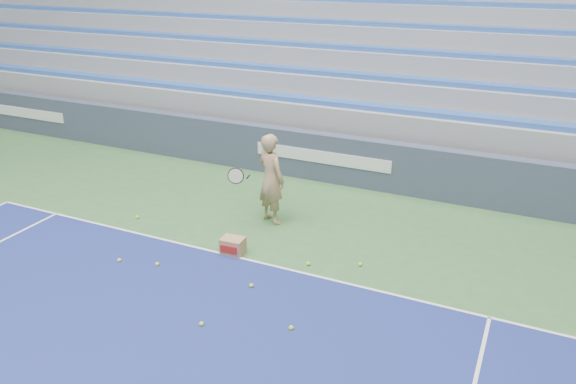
{
  "coord_description": "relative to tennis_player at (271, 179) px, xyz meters",
  "views": [
    {
      "loc": [
        4.33,
        4.68,
        4.7
      ],
      "look_at": [
        0.74,
        12.38,
        1.15
      ],
      "focal_mm": 35.0,
      "sensor_mm": 36.0,
      "label": 1
    }
  ],
  "objects": [
    {
      "name": "tennis_ball_2",
      "position": [
        2.1,
        -0.91,
        -0.85
      ],
      "size": [
        0.07,
        0.07,
        0.07
      ],
      "primitive_type": "sphere",
      "color": "#CFED30",
      "rests_on": "ground"
    },
    {
      "name": "ball_box",
      "position": [
        -0.02,
        -1.42,
        -0.74
      ],
      "size": [
        0.41,
        0.33,
        0.29
      ],
      "color": "#A47A4F",
      "rests_on": "ground"
    },
    {
      "name": "tennis_ball_7",
      "position": [
        -1.6,
        -2.49,
        -0.85
      ],
      "size": [
        0.07,
        0.07,
        0.07
      ],
      "primitive_type": "sphere",
      "color": "#CFED30",
      "rests_on": "ground"
    },
    {
      "name": "tennis_ball_6",
      "position": [
        1.31,
        -1.25,
        -0.85
      ],
      "size": [
        0.07,
        0.07,
        0.07
      ],
      "primitive_type": "sphere",
      "color": "#CFED30",
      "rests_on": "ground"
    },
    {
      "name": "sponsor_barrier",
      "position": [
        0.11,
        2.47,
        -0.33
      ],
      "size": [
        30.0,
        0.32,
        1.1
      ],
      "color": "#394257",
      "rests_on": "ground"
    },
    {
      "name": "tennis_ball_1",
      "position": [
        1.79,
        -2.96,
        -0.85
      ],
      "size": [
        0.07,
        0.07,
        0.07
      ],
      "primitive_type": "sphere",
      "color": "#CFED30",
      "rests_on": "ground"
    },
    {
      "name": "bleachers",
      "position": [
        0.1,
        8.19,
        1.48
      ],
      "size": [
        31.0,
        9.15,
        7.3
      ],
      "color": "gray",
      "rests_on": "ground"
    },
    {
      "name": "tennis_ball_4",
      "position": [
        0.78,
        -2.25,
        -0.85
      ],
      "size": [
        0.07,
        0.07,
        0.07
      ],
      "primitive_type": "sphere",
      "color": "#CFED30",
      "rests_on": "ground"
    },
    {
      "name": "tennis_ball_5",
      "position": [
        -0.94,
        -2.33,
        -0.85
      ],
      "size": [
        0.07,
        0.07,
        0.07
      ],
      "primitive_type": "sphere",
      "color": "#CFED30",
      "rests_on": "ground"
    },
    {
      "name": "tennis_ball_0",
      "position": [
        -2.42,
        -1.01,
        -0.85
      ],
      "size": [
        0.07,
        0.07,
        0.07
      ],
      "primitive_type": "sphere",
      "color": "#CFED30",
      "rests_on": "ground"
    },
    {
      "name": "tennis_ball_3",
      "position": [
        0.63,
        -3.41,
        -0.85
      ],
      "size": [
        0.07,
        0.07,
        0.07
      ],
      "primitive_type": "sphere",
      "color": "#CFED30",
      "rests_on": "ground"
    },
    {
      "name": "tennis_player",
      "position": [
        0.0,
        0.0,
        0.0
      ],
      "size": [
        0.98,
        0.94,
        1.76
      ],
      "color": "tan",
      "rests_on": "ground"
    }
  ]
}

